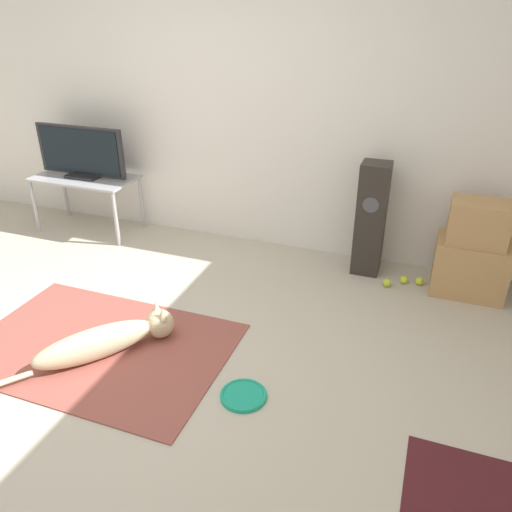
{
  "coord_description": "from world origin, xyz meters",
  "views": [
    {
      "loc": [
        1.63,
        -2.02,
        2.06
      ],
      "look_at": [
        0.53,
        0.93,
        0.45
      ],
      "focal_mm": 35.0,
      "sensor_mm": 36.0,
      "label": 1
    }
  ],
  "objects_px": {
    "cardboard_box_upper": "(478,223)",
    "floor_speaker": "(371,219)",
    "tennis_ball_loose_on_carpet": "(420,281)",
    "tennis_ball_near_speaker": "(404,280)",
    "frisbee": "(244,395)",
    "cardboard_box_lower": "(470,267)",
    "tennis_ball_by_boxes": "(387,283)",
    "tv": "(81,153)",
    "tv_stand": "(86,184)",
    "dog": "(108,340)"
  },
  "relations": [
    {
      "from": "tennis_ball_by_boxes",
      "to": "cardboard_box_upper",
      "type": "bearing_deg",
      "value": 12.16
    },
    {
      "from": "frisbee",
      "to": "tv",
      "type": "height_order",
      "value": "tv"
    },
    {
      "from": "dog",
      "to": "tv",
      "type": "relative_size",
      "value": 1.03
    },
    {
      "from": "floor_speaker",
      "to": "tennis_ball_loose_on_carpet",
      "type": "bearing_deg",
      "value": -11.86
    },
    {
      "from": "frisbee",
      "to": "dog",
      "type": "bearing_deg",
      "value": 176.05
    },
    {
      "from": "cardboard_box_upper",
      "to": "floor_speaker",
      "type": "distance_m",
      "value": 0.81
    },
    {
      "from": "tennis_ball_near_speaker",
      "to": "tv",
      "type": "bearing_deg",
      "value": 179.38
    },
    {
      "from": "cardboard_box_lower",
      "to": "tennis_ball_by_boxes",
      "type": "height_order",
      "value": "cardboard_box_lower"
    },
    {
      "from": "tennis_ball_by_boxes",
      "to": "tennis_ball_near_speaker",
      "type": "height_order",
      "value": "same"
    },
    {
      "from": "cardboard_box_upper",
      "to": "tennis_ball_loose_on_carpet",
      "type": "height_order",
      "value": "cardboard_box_upper"
    },
    {
      "from": "tv_stand",
      "to": "tennis_ball_loose_on_carpet",
      "type": "distance_m",
      "value": 3.23
    },
    {
      "from": "cardboard_box_lower",
      "to": "tv_stand",
      "type": "bearing_deg",
      "value": -179.81
    },
    {
      "from": "tv_stand",
      "to": "tennis_ball_by_boxes",
      "type": "bearing_deg",
      "value": -2.57
    },
    {
      "from": "frisbee",
      "to": "tv",
      "type": "relative_size",
      "value": 0.3
    },
    {
      "from": "floor_speaker",
      "to": "tv_stand",
      "type": "distance_m",
      "value": 2.74
    },
    {
      "from": "frisbee",
      "to": "cardboard_box_lower",
      "type": "distance_m",
      "value": 2.12
    },
    {
      "from": "frisbee",
      "to": "cardboard_box_upper",
      "type": "bearing_deg",
      "value": 54.73
    },
    {
      "from": "frisbee",
      "to": "tennis_ball_by_boxes",
      "type": "relative_size",
      "value": 4.17
    },
    {
      "from": "tennis_ball_by_boxes",
      "to": "tennis_ball_loose_on_carpet",
      "type": "bearing_deg",
      "value": 26.43
    },
    {
      "from": "cardboard_box_upper",
      "to": "tennis_ball_near_speaker",
      "type": "bearing_deg",
      "value": -176.99
    },
    {
      "from": "cardboard_box_upper",
      "to": "tv",
      "type": "distance_m",
      "value": 3.54
    },
    {
      "from": "floor_speaker",
      "to": "tennis_ball_by_boxes",
      "type": "distance_m",
      "value": 0.53
    },
    {
      "from": "cardboard_box_lower",
      "to": "tennis_ball_by_boxes",
      "type": "bearing_deg",
      "value": -166.38
    },
    {
      "from": "cardboard_box_upper",
      "to": "tennis_ball_near_speaker",
      "type": "distance_m",
      "value": 0.73
    },
    {
      "from": "tv",
      "to": "floor_speaker",
      "type": "bearing_deg",
      "value": 1.72
    },
    {
      "from": "frisbee",
      "to": "tennis_ball_loose_on_carpet",
      "type": "height_order",
      "value": "tennis_ball_loose_on_carpet"
    },
    {
      "from": "tennis_ball_by_boxes",
      "to": "tennis_ball_near_speaker",
      "type": "distance_m",
      "value": 0.16
    },
    {
      "from": "dog",
      "to": "floor_speaker",
      "type": "relative_size",
      "value": 1.01
    },
    {
      "from": "cardboard_box_lower",
      "to": "tv_stand",
      "type": "xyz_separation_m",
      "value": [
        -3.54,
        -0.01,
        0.26
      ]
    },
    {
      "from": "tv",
      "to": "tennis_ball_near_speaker",
      "type": "height_order",
      "value": "tv"
    },
    {
      "from": "cardboard_box_upper",
      "to": "tennis_ball_loose_on_carpet",
      "type": "distance_m",
      "value": 0.66
    },
    {
      "from": "floor_speaker",
      "to": "tennis_ball_by_boxes",
      "type": "relative_size",
      "value": 14.37
    },
    {
      "from": "cardboard_box_upper",
      "to": "tennis_ball_by_boxes",
      "type": "relative_size",
      "value": 6.39
    },
    {
      "from": "dog",
      "to": "floor_speaker",
      "type": "xyz_separation_m",
      "value": [
        1.38,
        1.73,
        0.36
      ]
    },
    {
      "from": "tennis_ball_loose_on_carpet",
      "to": "tennis_ball_near_speaker",
      "type": "bearing_deg",
      "value": -170.41
    },
    {
      "from": "tennis_ball_by_boxes",
      "to": "tennis_ball_loose_on_carpet",
      "type": "xyz_separation_m",
      "value": [
        0.25,
        0.12,
        0.0
      ]
    },
    {
      "from": "dog",
      "to": "frisbee",
      "type": "distance_m",
      "value": 0.97
    },
    {
      "from": "frisbee",
      "to": "floor_speaker",
      "type": "relative_size",
      "value": 0.29
    },
    {
      "from": "cardboard_box_lower",
      "to": "tv",
      "type": "distance_m",
      "value": 3.59
    },
    {
      "from": "cardboard_box_upper",
      "to": "frisbee",
      "type": "bearing_deg",
      "value": -125.27
    },
    {
      "from": "frisbee",
      "to": "tennis_ball_loose_on_carpet",
      "type": "relative_size",
      "value": 4.17
    },
    {
      "from": "cardboard_box_upper",
      "to": "tennis_ball_near_speaker",
      "type": "xyz_separation_m",
      "value": [
        -0.46,
        -0.02,
        -0.57
      ]
    },
    {
      "from": "tennis_ball_near_speaker",
      "to": "tennis_ball_loose_on_carpet",
      "type": "height_order",
      "value": "same"
    },
    {
      "from": "cardboard_box_lower",
      "to": "tennis_ball_by_boxes",
      "type": "xyz_separation_m",
      "value": [
        -0.6,
        -0.14,
        -0.18
      ]
    },
    {
      "from": "cardboard_box_upper",
      "to": "tennis_ball_near_speaker",
      "type": "relative_size",
      "value": 6.39
    },
    {
      "from": "floor_speaker",
      "to": "tennis_ball_near_speaker",
      "type": "distance_m",
      "value": 0.57
    },
    {
      "from": "frisbee",
      "to": "tv_stand",
      "type": "relative_size",
      "value": 0.28
    },
    {
      "from": "frisbee",
      "to": "tennis_ball_by_boxes",
      "type": "xyz_separation_m",
      "value": [
        0.62,
        1.58,
        0.02
      ]
    },
    {
      "from": "cardboard_box_upper",
      "to": "floor_speaker",
      "type": "xyz_separation_m",
      "value": [
        -0.79,
        0.09,
        -0.12
      ]
    },
    {
      "from": "frisbee",
      "to": "tennis_ball_by_boxes",
      "type": "height_order",
      "value": "tennis_ball_by_boxes"
    }
  ]
}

